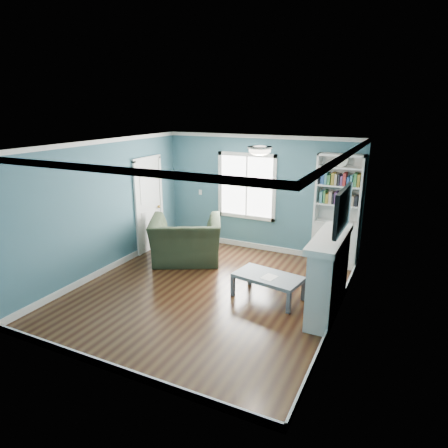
% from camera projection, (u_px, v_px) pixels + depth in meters
% --- Properties ---
extents(floor, '(5.00, 5.00, 0.00)m').
position_uv_depth(floor, '(207.00, 292.00, 7.14)').
color(floor, black).
rests_on(floor, ground).
extents(room_walls, '(5.00, 5.00, 5.00)m').
position_uv_depth(room_walls, '(206.00, 206.00, 6.69)').
color(room_walls, '#3F6B7B').
rests_on(room_walls, ground).
extents(trim, '(4.50, 5.00, 2.60)m').
position_uv_depth(trim, '(206.00, 226.00, 6.79)').
color(trim, white).
rests_on(trim, ground).
extents(window, '(1.40, 0.06, 1.50)m').
position_uv_depth(window, '(247.00, 186.00, 8.99)').
color(window, white).
rests_on(window, room_walls).
extents(bookshelf, '(0.90, 0.35, 2.31)m').
position_uv_depth(bookshelf, '(336.00, 222.00, 8.12)').
color(bookshelf, silver).
rests_on(bookshelf, ground).
extents(fireplace, '(0.44, 1.58, 1.30)m').
position_uv_depth(fireplace, '(329.00, 276.00, 6.26)').
color(fireplace, black).
rests_on(fireplace, ground).
extents(tv, '(0.06, 1.10, 0.65)m').
position_uv_depth(tv, '(343.00, 210.00, 5.90)').
color(tv, black).
rests_on(tv, fireplace).
extents(door, '(0.12, 0.98, 2.17)m').
position_uv_depth(door, '(149.00, 204.00, 8.97)').
color(door, silver).
rests_on(door, ground).
extents(ceiling_fixture, '(0.38, 0.38, 0.15)m').
position_uv_depth(ceiling_fixture, '(260.00, 150.00, 6.12)').
color(ceiling_fixture, white).
rests_on(ceiling_fixture, room_walls).
extents(light_switch, '(0.08, 0.01, 0.12)m').
position_uv_depth(light_switch, '(200.00, 192.00, 9.57)').
color(light_switch, white).
rests_on(light_switch, room_walls).
extents(recliner, '(1.71, 1.50, 1.26)m').
position_uv_depth(recliner, '(186.00, 233.00, 8.37)').
color(recliner, '#212D1C').
rests_on(recliner, ground).
extents(coffee_table, '(1.23, 0.80, 0.41)m').
position_uv_depth(coffee_table, '(268.00, 278.00, 6.83)').
color(coffee_table, '#555B66').
rests_on(coffee_table, ground).
extents(paper_sheet, '(0.27, 0.31, 0.00)m').
position_uv_depth(paper_sheet, '(269.00, 277.00, 6.74)').
color(paper_sheet, white).
rests_on(paper_sheet, coffee_table).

